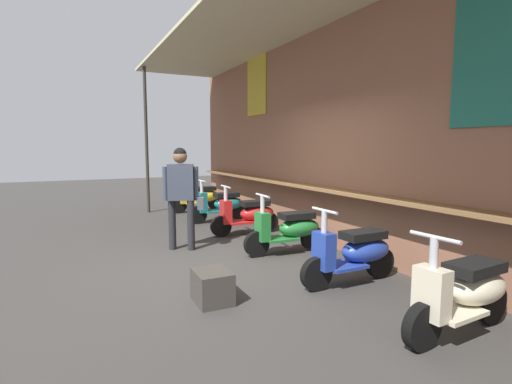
# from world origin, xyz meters

# --- Properties ---
(ground_plane) EXTENTS (33.34, 33.34, 0.00)m
(ground_plane) POSITION_xyz_m (0.00, 0.00, 0.00)
(ground_plane) COLOR #383533
(market_stall_facade) EXTENTS (11.91, 2.43, 3.95)m
(market_stall_facade) POSITION_xyz_m (0.01, 1.88, 2.16)
(market_stall_facade) COLOR #8C5B44
(market_stall_facade) RESTS_ON ground_plane
(scooter_yellow) EXTENTS (0.46, 1.40, 0.97)m
(scooter_yellow) POSITION_xyz_m (-4.52, 1.08, 0.39)
(scooter_yellow) COLOR gold
(scooter_yellow) RESTS_ON ground_plane
(scooter_teal) EXTENTS (0.47, 1.40, 0.97)m
(scooter_teal) POSITION_xyz_m (-2.99, 1.08, 0.39)
(scooter_teal) COLOR #197075
(scooter_teal) RESTS_ON ground_plane
(scooter_red) EXTENTS (0.46, 1.40, 0.97)m
(scooter_red) POSITION_xyz_m (-1.54, 1.08, 0.39)
(scooter_red) COLOR red
(scooter_red) RESTS_ON ground_plane
(scooter_green) EXTENTS (0.48, 1.40, 0.97)m
(scooter_green) POSITION_xyz_m (-0.03, 1.08, 0.39)
(scooter_green) COLOR #237533
(scooter_green) RESTS_ON ground_plane
(scooter_blue) EXTENTS (0.46, 1.40, 0.97)m
(scooter_blue) POSITION_xyz_m (1.51, 1.08, 0.39)
(scooter_blue) COLOR #233D9E
(scooter_blue) RESTS_ON ground_plane
(scooter_cream) EXTENTS (0.48, 1.40, 0.97)m
(scooter_cream) POSITION_xyz_m (2.98, 1.08, 0.39)
(scooter_cream) COLOR beige
(scooter_cream) RESTS_ON ground_plane
(shopper_with_handbag) EXTENTS (0.40, 0.67, 1.68)m
(shopper_with_handbag) POSITION_xyz_m (-0.99, -0.40, 1.02)
(shopper_with_handbag) COLOR #232328
(shopper_with_handbag) RESTS_ON ground_plane
(merchandise_crate) EXTENTS (0.47, 0.38, 0.35)m
(merchandise_crate) POSITION_xyz_m (1.29, -0.72, 0.17)
(merchandise_crate) COLOR #3D3833
(merchandise_crate) RESTS_ON ground_plane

